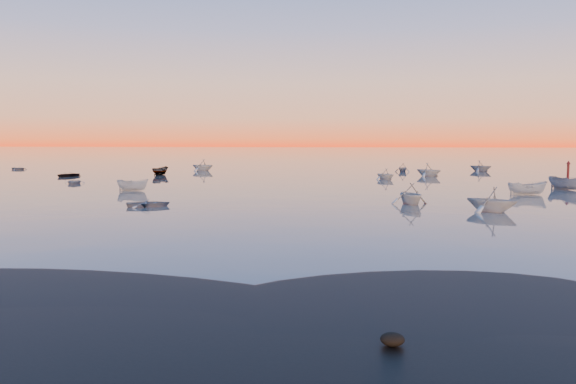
# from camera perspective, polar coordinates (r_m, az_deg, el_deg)

# --- Properties ---
(ground) EXTENTS (600.00, 600.00, 0.00)m
(ground) POSITION_cam_1_polar(r_m,az_deg,el_deg) (118.07, 3.50, 2.72)
(ground) COLOR #645C54
(ground) RESTS_ON ground
(mud_lobes) EXTENTS (140.00, 6.00, 0.07)m
(mud_lobes) POSITION_cam_1_polar(r_m,az_deg,el_deg) (19.45, -19.18, -10.75)
(mud_lobes) COLOR black
(mud_lobes) RESTS_ON ground
(moored_fleet) EXTENTS (124.00, 58.00, 1.20)m
(moored_fleet) POSITION_cam_1_polar(r_m,az_deg,el_deg) (71.36, 0.74, 1.05)
(moored_fleet) COLOR #BABAB6
(moored_fleet) RESTS_ON ground
(boat_near_center) EXTENTS (1.87, 3.88, 1.31)m
(boat_near_center) POSITION_cam_1_polar(r_m,az_deg,el_deg) (59.22, 23.11, -0.25)
(boat_near_center) COLOR #BABAB6
(boat_near_center) RESTS_ON ground
(boat_near_right) EXTENTS (4.19, 2.95, 1.34)m
(boat_near_right) POSITION_cam_1_polar(r_m,az_deg,el_deg) (47.59, 12.35, -1.20)
(boat_near_right) COLOR #BABAB6
(boat_near_right) RESTS_ON ground
(channel_marker) EXTENTS (0.81, 0.81, 2.89)m
(channel_marker) POSITION_cam_1_polar(r_m,az_deg,el_deg) (76.68, 26.56, 1.64)
(channel_marker) COLOR #49100F
(channel_marker) RESTS_ON ground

